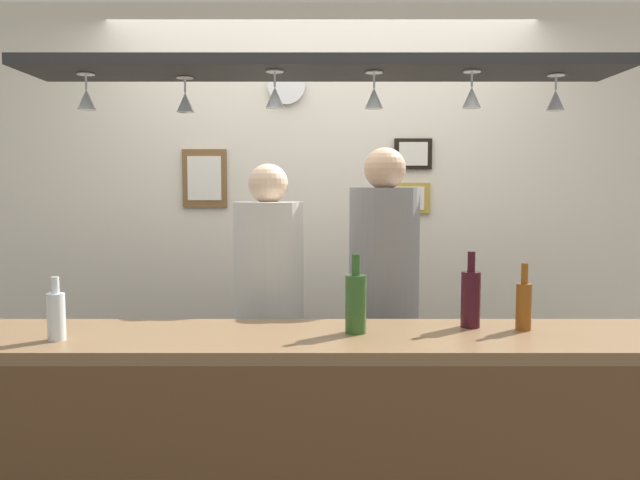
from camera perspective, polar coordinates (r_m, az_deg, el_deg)
back_wall at (r=3.80m, az=-0.05°, el=1.31°), size 4.40×0.06×2.60m
bar_counter at (r=2.36m, az=0.05°, el=-16.75°), size 2.70×0.55×0.98m
overhead_glass_rack at (r=2.44m, az=0.03°, el=15.18°), size 2.20×0.36×0.04m
hanging_wineglass_far_left at (r=2.56m, az=-20.44°, el=11.84°), size 0.07×0.07×0.13m
hanging_wineglass_left at (r=2.54m, az=-12.20°, el=12.10°), size 0.07×0.07×0.13m
hanging_wineglass_center_left at (r=2.36m, az=-4.27°, el=12.76°), size 0.07×0.07×0.13m
hanging_wineglass_center at (r=2.38m, az=4.68°, el=12.68°), size 0.07×0.07×0.13m
hanging_wineglass_center_right at (r=2.42m, az=13.27°, el=12.45°), size 0.07×0.07×0.13m
hanging_wineglass_right at (r=2.58m, az=20.21°, el=11.78°), size 0.07×0.07×0.13m
person_left_white_patterned_shirt at (r=3.13m, az=-4.80°, el=-5.21°), size 0.34×0.34×1.64m
person_middle_grey_shirt at (r=3.12m, az=5.57°, el=-4.28°), size 0.34×0.34×1.72m
bottle_champagne_green at (r=2.41m, az=3.05°, el=-5.58°), size 0.08×0.08×0.30m
bottle_soda_clear at (r=2.48m, az=-22.81°, el=-6.23°), size 0.06×0.06×0.23m
bottle_beer_amber_tall at (r=2.58m, az=17.65°, el=-5.52°), size 0.06×0.06×0.26m
bottle_wine_dark_red at (r=2.57m, az=13.20°, el=-5.05°), size 0.08×0.08×0.30m
picture_frame_lower_pair at (r=3.78m, az=7.41°, el=3.74°), size 0.30×0.02×0.18m
picture_frame_caricature at (r=3.81m, az=-10.52°, el=5.47°), size 0.26×0.02×0.34m
picture_frame_upper_small at (r=3.80m, az=8.17°, el=7.66°), size 0.22×0.02×0.18m
wall_clock at (r=3.80m, az=-3.24°, el=13.72°), size 0.22×0.03×0.22m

